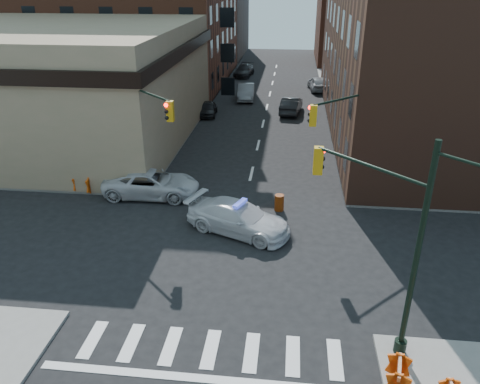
% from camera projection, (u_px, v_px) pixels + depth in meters
% --- Properties ---
extents(ground, '(140.00, 140.00, 0.00)m').
position_uv_depth(ground, '(234.00, 251.00, 23.26)').
color(ground, black).
rests_on(ground, ground).
extents(sidewalk_nw, '(34.00, 54.50, 0.15)m').
position_uv_depth(sidewalk_nw, '(74.00, 91.00, 55.06)').
color(sidewalk_nw, gray).
rests_on(sidewalk_nw, ground).
extents(bank_building, '(22.00, 22.00, 9.00)m').
position_uv_depth(bank_building, '(51.00, 83.00, 37.95)').
color(bank_building, '#977F63').
rests_on(bank_building, ground).
extents(commercial_row_ne, '(14.00, 34.00, 14.00)m').
position_uv_depth(commercial_row_ne, '(419.00, 46.00, 39.28)').
color(commercial_row_ne, '#4E2C1F').
rests_on(commercial_row_ne, ground).
extents(filler_nw, '(20.00, 18.00, 16.00)m').
position_uv_depth(filler_nw, '(184.00, 5.00, 77.37)').
color(filler_nw, brown).
rests_on(filler_nw, ground).
extents(filler_ne, '(16.00, 16.00, 12.00)m').
position_uv_depth(filler_ne, '(371.00, 21.00, 71.58)').
color(filler_ne, brown).
rests_on(filler_ne, ground).
extents(signal_pole_se, '(5.40, 5.27, 8.00)m').
position_uv_depth(signal_pole_se, '(390.00, 232.00, 15.73)').
color(signal_pole_se, black).
rests_on(signal_pole_se, sidewalk_se).
extents(signal_pole_nw, '(3.58, 3.67, 8.00)m').
position_uv_depth(signal_pole_nw, '(144.00, 131.00, 26.83)').
color(signal_pole_nw, black).
rests_on(signal_pole_nw, sidewalk_nw).
extents(signal_pole_ne, '(3.67, 3.58, 8.00)m').
position_uv_depth(signal_pole_ne, '(350.00, 138.00, 25.67)').
color(signal_pole_ne, black).
rests_on(signal_pole_ne, sidewalk_ne).
extents(tree_ne_near, '(3.00, 3.00, 4.85)m').
position_uv_depth(tree_ne_near, '(345.00, 79.00, 44.47)').
color(tree_ne_near, black).
rests_on(tree_ne_near, sidewalk_ne).
extents(tree_ne_far, '(3.00, 3.00, 4.85)m').
position_uv_depth(tree_ne_far, '(339.00, 64.00, 51.67)').
color(tree_ne_far, black).
rests_on(tree_ne_far, sidewalk_ne).
extents(police_car, '(6.12, 4.26, 1.64)m').
position_uv_depth(police_car, '(238.00, 218.00, 24.65)').
color(police_car, silver).
rests_on(police_car, ground).
extents(pickup, '(5.89, 2.83, 1.62)m').
position_uv_depth(pickup, '(152.00, 184.00, 28.73)').
color(pickup, silver).
rests_on(pickup, ground).
extents(parked_car_wnear, '(1.80, 3.96, 1.32)m').
position_uv_depth(parked_car_wnear, '(208.00, 109.00, 45.40)').
color(parked_car_wnear, black).
rests_on(parked_car_wnear, ground).
extents(parked_car_wfar, '(2.03, 5.08, 1.64)m').
position_uv_depth(parked_car_wfar, '(246.00, 92.00, 51.23)').
color(parked_car_wfar, gray).
rests_on(parked_car_wfar, ground).
extents(parked_car_wdeep, '(2.66, 5.39, 1.51)m').
position_uv_depth(parked_car_wdeep, '(244.00, 71.00, 63.00)').
color(parked_car_wdeep, black).
rests_on(parked_car_wdeep, ground).
extents(parked_car_enear, '(2.31, 5.05, 1.60)m').
position_uv_depth(parked_car_enear, '(291.00, 105.00, 46.04)').
color(parked_car_enear, black).
rests_on(parked_car_enear, ground).
extents(parked_car_efar, '(2.49, 5.04, 1.65)m').
position_uv_depth(parked_car_efar, '(318.00, 83.00, 55.21)').
color(parked_car_efar, '#9B9EA4').
rests_on(parked_car_efar, ground).
extents(pedestrian_a, '(0.76, 0.73, 1.76)m').
position_uv_depth(pedestrian_a, '(132.00, 178.00, 28.96)').
color(pedestrian_a, black).
rests_on(pedestrian_a, sidewalk_nw).
extents(pedestrian_b, '(1.02, 0.88, 1.80)m').
position_uv_depth(pedestrian_b, '(119.00, 169.00, 30.29)').
color(pedestrian_b, black).
rests_on(pedestrian_b, sidewalk_nw).
extents(pedestrian_c, '(1.06, 0.99, 1.75)m').
position_uv_depth(pedestrian_c, '(75.00, 161.00, 31.56)').
color(pedestrian_c, black).
rests_on(pedestrian_c, sidewalk_nw).
extents(barrel_road, '(0.60, 0.60, 0.96)m').
position_uv_depth(barrel_road, '(279.00, 203.00, 27.07)').
color(barrel_road, '#C04509').
rests_on(barrel_road, ground).
extents(barrel_bank, '(0.78, 0.78, 1.07)m').
position_uv_depth(barrel_bank, '(156.00, 189.00, 28.64)').
color(barrel_bank, '#C95109').
rests_on(barrel_bank, ground).
extents(barricade_se_a, '(0.86, 1.31, 0.90)m').
position_uv_depth(barricade_se_a, '(398.00, 375.00, 15.25)').
color(barricade_se_a, '#E84B0A').
rests_on(barricade_se_a, sidewalk_se).
extents(barricade_nw_a, '(1.27, 0.76, 0.90)m').
position_uv_depth(barricade_nw_a, '(120.00, 171.00, 31.09)').
color(barricade_nw_a, '#E0590A').
rests_on(barricade_nw_a, sidewalk_nw).
extents(barricade_nw_b, '(1.38, 0.89, 0.96)m').
position_uv_depth(barricade_nw_b, '(84.00, 184.00, 29.16)').
color(barricade_nw_b, '#CD4909').
rests_on(barricade_nw_b, sidewalk_nw).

